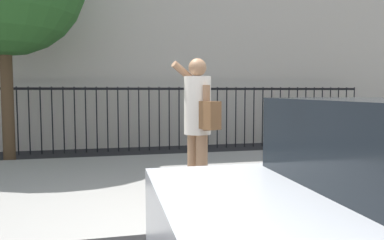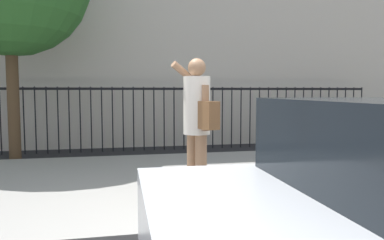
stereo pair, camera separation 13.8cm
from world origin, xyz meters
TOP-DOWN VIEW (x-y plane):
  - sidewalk at (0.00, 2.20)m, footprint 28.00×4.40m
  - iron_fence at (0.00, 5.90)m, footprint 12.03×0.04m
  - pedestrian_on_phone at (0.19, 1.13)m, footprint 0.54×0.72m
  - street_bench at (4.63, 3.49)m, footprint 1.60×0.45m

SIDE VIEW (x-z plane):
  - sidewalk at x=0.00m, z-range 0.00..0.15m
  - street_bench at x=4.63m, z-range 0.18..1.13m
  - iron_fence at x=0.00m, z-range 0.22..1.82m
  - pedestrian_on_phone at x=0.19m, z-range 0.30..2.06m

